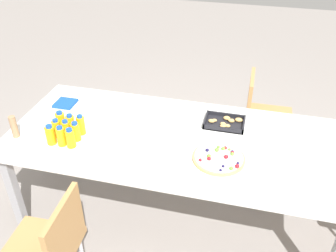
{
  "coord_description": "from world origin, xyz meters",
  "views": [
    {
      "loc": [
        0.44,
        -1.98,
        2.2
      ],
      "look_at": [
        -0.08,
        0.09,
        0.76
      ],
      "focal_mm": 39.53,
      "sensor_mm": 36.0,
      "label": 1
    }
  ],
  "objects_px": {
    "juice_bottle_2": "(70,138)",
    "juice_bottle_5": "(76,132)",
    "juice_bottle_0": "(51,135)",
    "juice_bottle_6": "(61,122)",
    "napkin_stack": "(65,103)",
    "juice_bottle_1": "(61,136)",
    "chair_near_left": "(50,246)",
    "fruit_pizza": "(219,158)",
    "juice_bottle_8": "(81,125)",
    "snack_tray": "(225,123)",
    "cardboard_tube": "(14,127)",
    "juice_bottle_7": "(71,124)",
    "chair_far_right": "(262,112)",
    "party_table": "(176,144)",
    "plate_stack": "(166,139)",
    "juice_bottle_4": "(66,130)",
    "juice_bottle_3": "(57,128)"
  },
  "relations": [
    {
      "from": "juice_bottle_0",
      "to": "juice_bottle_2",
      "type": "height_order",
      "value": "juice_bottle_0"
    },
    {
      "from": "juice_bottle_0",
      "to": "fruit_pizza",
      "type": "distance_m",
      "value": 1.1
    },
    {
      "from": "chair_near_left",
      "to": "juice_bottle_1",
      "type": "height_order",
      "value": "juice_bottle_1"
    },
    {
      "from": "chair_near_left",
      "to": "fruit_pizza",
      "type": "xyz_separation_m",
      "value": [
        0.83,
        0.69,
        0.26
      ]
    },
    {
      "from": "plate_stack",
      "to": "juice_bottle_6",
      "type": "bearing_deg",
      "value": -175.53
    },
    {
      "from": "chair_near_left",
      "to": "juice_bottle_7",
      "type": "relative_size",
      "value": 5.85
    },
    {
      "from": "juice_bottle_7",
      "to": "cardboard_tube",
      "type": "xyz_separation_m",
      "value": [
        -0.34,
        -0.14,
        0.01
      ]
    },
    {
      "from": "juice_bottle_7",
      "to": "snack_tray",
      "type": "distance_m",
      "value": 1.07
    },
    {
      "from": "plate_stack",
      "to": "juice_bottle_4",
      "type": "bearing_deg",
      "value": -168.14
    },
    {
      "from": "juice_bottle_2",
      "to": "juice_bottle_5",
      "type": "relative_size",
      "value": 1.0
    },
    {
      "from": "juice_bottle_4",
      "to": "napkin_stack",
      "type": "relative_size",
      "value": 0.96
    },
    {
      "from": "party_table",
      "to": "juice_bottle_8",
      "type": "xyz_separation_m",
      "value": [
        -0.64,
        -0.12,
        0.13
      ]
    },
    {
      "from": "juice_bottle_4",
      "to": "napkin_stack",
      "type": "distance_m",
      "value": 0.47
    },
    {
      "from": "juice_bottle_2",
      "to": "juice_bottle_5",
      "type": "bearing_deg",
      "value": 89.95
    },
    {
      "from": "juice_bottle_6",
      "to": "snack_tray",
      "type": "relative_size",
      "value": 0.53
    },
    {
      "from": "juice_bottle_7",
      "to": "cardboard_tube",
      "type": "bearing_deg",
      "value": -157.91
    },
    {
      "from": "chair_near_left",
      "to": "snack_tray",
      "type": "distance_m",
      "value": 1.39
    },
    {
      "from": "juice_bottle_2",
      "to": "juice_bottle_7",
      "type": "distance_m",
      "value": 0.17
    },
    {
      "from": "chair_near_left",
      "to": "snack_tray",
      "type": "bearing_deg",
      "value": -39.28
    },
    {
      "from": "juice_bottle_6",
      "to": "juice_bottle_7",
      "type": "relative_size",
      "value": 1.06
    },
    {
      "from": "juice_bottle_2",
      "to": "juice_bottle_6",
      "type": "bearing_deg",
      "value": 133.99
    },
    {
      "from": "juice_bottle_1",
      "to": "juice_bottle_6",
      "type": "bearing_deg",
      "value": 117.96
    },
    {
      "from": "juice_bottle_7",
      "to": "juice_bottle_8",
      "type": "xyz_separation_m",
      "value": [
        0.07,
        0.0,
        0.0
      ]
    },
    {
      "from": "chair_near_left",
      "to": "juice_bottle_3",
      "type": "distance_m",
      "value": 0.78
    },
    {
      "from": "napkin_stack",
      "to": "juice_bottle_5",
      "type": "bearing_deg",
      "value": -54.08
    },
    {
      "from": "juice_bottle_2",
      "to": "napkin_stack",
      "type": "bearing_deg",
      "value": 121.34
    },
    {
      "from": "snack_tray",
      "to": "plate_stack",
      "type": "relative_size",
      "value": 1.63
    },
    {
      "from": "juice_bottle_1",
      "to": "cardboard_tube",
      "type": "xyz_separation_m",
      "value": [
        -0.35,
        0.01,
        0.01
      ]
    },
    {
      "from": "juice_bottle_6",
      "to": "napkin_stack",
      "type": "distance_m",
      "value": 0.36
    },
    {
      "from": "napkin_stack",
      "to": "cardboard_tube",
      "type": "distance_m",
      "value": 0.49
    },
    {
      "from": "juice_bottle_4",
      "to": "juice_bottle_0",
      "type": "bearing_deg",
      "value": -135.91
    },
    {
      "from": "party_table",
      "to": "snack_tray",
      "type": "height_order",
      "value": "snack_tray"
    },
    {
      "from": "chair_near_left",
      "to": "napkin_stack",
      "type": "relative_size",
      "value": 5.53
    },
    {
      "from": "juice_bottle_4",
      "to": "juice_bottle_8",
      "type": "distance_m",
      "value": 0.1
    },
    {
      "from": "napkin_stack",
      "to": "juice_bottle_7",
      "type": "bearing_deg",
      "value": -56.48
    },
    {
      "from": "chair_near_left",
      "to": "fruit_pizza",
      "type": "relative_size",
      "value": 2.55
    },
    {
      "from": "fruit_pizza",
      "to": "napkin_stack",
      "type": "bearing_deg",
      "value": 162.92
    },
    {
      "from": "juice_bottle_1",
      "to": "cardboard_tube",
      "type": "height_order",
      "value": "cardboard_tube"
    },
    {
      "from": "chair_near_left",
      "to": "juice_bottle_4",
      "type": "distance_m",
      "value": 0.75
    },
    {
      "from": "juice_bottle_8",
      "to": "napkin_stack",
      "type": "distance_m",
      "value": 0.45
    },
    {
      "from": "juice_bottle_5",
      "to": "juice_bottle_8",
      "type": "xyz_separation_m",
      "value": [
        0.0,
        0.08,
        0.0
      ]
    },
    {
      "from": "napkin_stack",
      "to": "cardboard_tube",
      "type": "bearing_deg",
      "value": -104.38
    },
    {
      "from": "juice_bottle_6",
      "to": "fruit_pizza",
      "type": "relative_size",
      "value": 0.46
    },
    {
      "from": "party_table",
      "to": "fruit_pizza",
      "type": "xyz_separation_m",
      "value": [
        0.31,
        -0.17,
        0.07
      ]
    },
    {
      "from": "chair_far_right",
      "to": "juice_bottle_2",
      "type": "xyz_separation_m",
      "value": [
        -1.2,
        -1.15,
        0.31
      ]
    },
    {
      "from": "juice_bottle_6",
      "to": "napkin_stack",
      "type": "relative_size",
      "value": 1.01
    },
    {
      "from": "chair_near_left",
      "to": "napkin_stack",
      "type": "height_order",
      "value": "chair_near_left"
    },
    {
      "from": "chair_near_left",
      "to": "chair_far_right",
      "type": "relative_size",
      "value": 1.0
    },
    {
      "from": "juice_bottle_4",
      "to": "fruit_pizza",
      "type": "relative_size",
      "value": 0.44
    },
    {
      "from": "juice_bottle_6",
      "to": "juice_bottle_0",
      "type": "bearing_deg",
      "value": -87.88
    }
  ]
}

